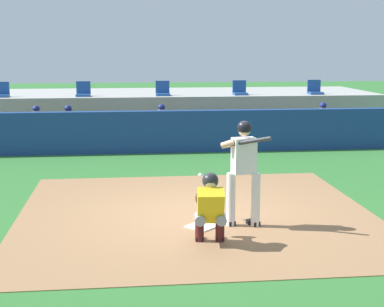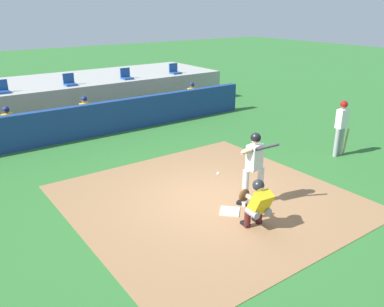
{
  "view_description": "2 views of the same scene",
  "coord_description": "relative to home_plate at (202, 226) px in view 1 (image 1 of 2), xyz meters",
  "views": [
    {
      "loc": [
        -1.25,
        -10.35,
        3.01
      ],
      "look_at": [
        0.0,
        0.7,
        1.0
      ],
      "focal_mm": 55.59,
      "sensor_mm": 36.0,
      "label": 1
    },
    {
      "loc": [
        -5.46,
        -6.89,
        4.49
      ],
      "look_at": [
        0.0,
        0.7,
        1.0
      ],
      "focal_mm": 37.06,
      "sensor_mm": 36.0,
      "label": 2
    }
  ],
  "objects": [
    {
      "name": "stadium_seat_1",
      "position": [
        -2.6,
        10.18,
        1.51
      ],
      "size": [
        0.46,
        0.46,
        0.48
      ],
      "color": "#1E478C",
      "rests_on": "stands_platform"
    },
    {
      "name": "stadium_seat_0",
      "position": [
        -5.2,
        10.18,
        1.51
      ],
      "size": [
        0.46,
        0.46,
        0.48
      ],
      "color": "#1E478C",
      "rests_on": "stands_platform"
    },
    {
      "name": "dugout_player_3",
      "position": [
        4.86,
        8.14,
        0.65
      ],
      "size": [
        0.49,
        0.7,
        1.3
      ],
      "color": "#939399",
      "rests_on": "ground"
    },
    {
      "name": "catcher_crouched",
      "position": [
        0.01,
        -0.83,
        0.58
      ],
      "size": [
        0.51,
        1.7,
        1.13
      ],
      "color": "gray",
      "rests_on": "ground"
    },
    {
      "name": "stands_platform",
      "position": [
        0.0,
        11.7,
        0.68
      ],
      "size": [
        15.0,
        4.4,
        1.4
      ],
      "primitive_type": "cube",
      "color": "#9E9E99",
      "rests_on": "ground"
    },
    {
      "name": "batter_at_plate",
      "position": [
        0.69,
        -0.01,
        1.01
      ],
      "size": [
        0.78,
        0.66,
        1.8
      ],
      "color": "silver",
      "rests_on": "ground"
    },
    {
      "name": "stadium_seat_2",
      "position": [
        0.0,
        10.18,
        1.51
      ],
      "size": [
        0.46,
        0.46,
        0.48
      ],
      "color": "#1E478C",
      "rests_on": "stands_platform"
    },
    {
      "name": "dugout_bench",
      "position": [
        0.0,
        8.3,
        0.2
      ],
      "size": [
        11.8,
        0.44,
        0.45
      ],
      "primitive_type": "cube",
      "color": "olive",
      "rests_on": "ground"
    },
    {
      "name": "dugout_player_1",
      "position": [
        -2.93,
        8.14,
        0.65
      ],
      "size": [
        0.49,
        0.7,
        1.3
      ],
      "color": "#939399",
      "rests_on": "ground"
    },
    {
      "name": "dugout_player_0",
      "position": [
        -3.86,
        8.14,
        0.65
      ],
      "size": [
        0.49,
        0.7,
        1.3
      ],
      "color": "#939399",
      "rests_on": "ground"
    },
    {
      "name": "dirt_infield",
      "position": [
        0.0,
        0.8,
        -0.02
      ],
      "size": [
        6.4,
        6.4,
        0.01
      ],
      "primitive_type": "cube",
      "color": "#936B47",
      "rests_on": "ground"
    },
    {
      "name": "ground_plane",
      "position": [
        0.0,
        0.8,
        -0.02
      ],
      "size": [
        80.0,
        80.0,
        0.0
      ],
      "primitive_type": "plane",
      "color": "#2D6B2D"
    },
    {
      "name": "dugout_wall",
      "position": [
        0.0,
        7.3,
        0.58
      ],
      "size": [
        13.0,
        0.3,
        1.2
      ],
      "primitive_type": "cube",
      "color": "navy",
      "rests_on": "ground"
    },
    {
      "name": "dugout_player_2",
      "position": [
        -0.16,
        8.14,
        0.65
      ],
      "size": [
        0.49,
        0.7,
        1.3
      ],
      "color": "#939399",
      "rests_on": "ground"
    },
    {
      "name": "stadium_seat_4",
      "position": [
        5.2,
        10.18,
        1.51
      ],
      "size": [
        0.46,
        0.46,
        0.48
      ],
      "color": "#1E478C",
      "rests_on": "stands_platform"
    },
    {
      "name": "stadium_seat_3",
      "position": [
        2.6,
        10.18,
        1.51
      ],
      "size": [
        0.46,
        0.46,
        0.48
      ],
      "color": "#1E478C",
      "rests_on": "stands_platform"
    },
    {
      "name": "home_plate",
      "position": [
        0.0,
        0.0,
        0.0
      ],
      "size": [
        0.62,
        0.62,
        0.02
      ],
      "primitive_type": "cube",
      "rotation": [
        0.0,
        0.0,
        0.79
      ],
      "color": "white",
      "rests_on": "dirt_infield"
    }
  ]
}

